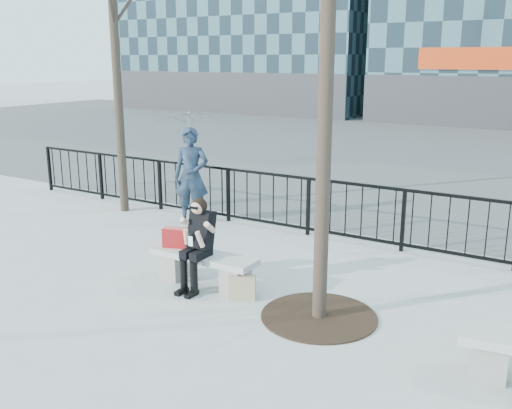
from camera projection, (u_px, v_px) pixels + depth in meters
The scene contains 10 objects.
ground at pixel (205, 285), 8.38m from camera, with size 120.00×120.00×0.00m, color #A2A39D.
street_surface at pixel (449, 149), 20.78m from camera, with size 60.00×23.00×0.01m, color #474747.
railing at pixel (299, 205), 10.72m from camera, with size 14.00×0.06×1.10m.
tree_grate at pixel (319, 316), 7.33m from camera, with size 1.50×1.50×0.02m, color black.
bench_main at pixel (204, 266), 8.30m from camera, with size 1.65×0.46×0.49m.
seated_woman at pixel (197, 245), 8.08m from camera, with size 0.50×0.64×1.34m.
handbag at pixel (175, 237), 8.51m from camera, with size 0.36×0.17×0.29m, color #A11316.
shopping_bag at pixel (242, 287), 7.84m from camera, with size 0.37×0.14×0.35m, color tan.
standing_man at pixel (191, 176), 11.29m from camera, with size 0.70×0.46×1.93m, color black.
vendor_umbrella at pixel (189, 139), 17.22m from camera, with size 1.89×1.93×1.73m, color gold.
Camera 1 is at (4.72, -6.28, 3.24)m, focal length 40.00 mm.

